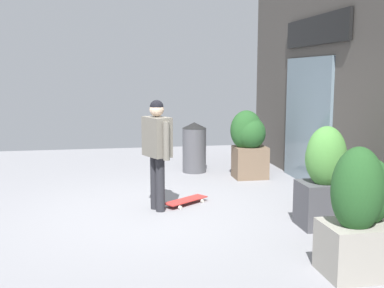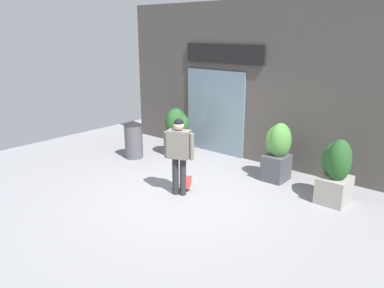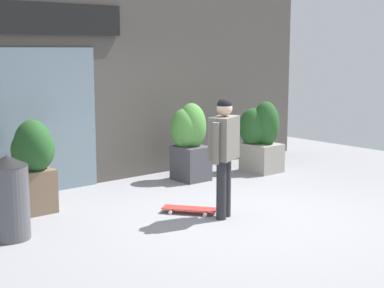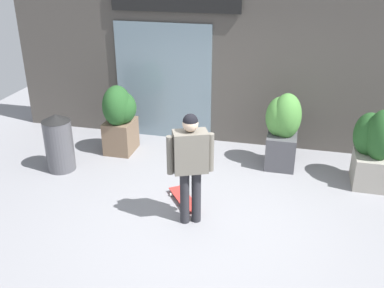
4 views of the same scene
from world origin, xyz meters
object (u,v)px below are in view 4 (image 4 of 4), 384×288
(skateboarder, at_px, (190,159))
(skateboard, at_px, (184,199))
(planter_box_mid, at_px, (119,115))
(planter_box_right, at_px, (373,144))
(trash_bin, at_px, (59,142))
(planter_box_left, at_px, (283,127))

(skateboarder, height_order, skateboard, skateboarder)
(skateboarder, bearing_deg, planter_box_mid, 19.97)
(planter_box_right, relative_size, planter_box_mid, 1.00)
(trash_bin, bearing_deg, planter_box_right, 8.31)
(trash_bin, bearing_deg, planter_box_mid, 51.03)
(skateboarder, bearing_deg, planter_box_right, -78.77)
(skateboarder, xyz_separation_m, planter_box_mid, (-1.79, 1.90, -0.25))
(planter_box_left, bearing_deg, planter_box_right, -12.05)
(planter_box_left, xyz_separation_m, planter_box_right, (1.41, -0.30, -0.03))
(planter_box_left, height_order, trash_bin, planter_box_left)
(skateboard, bearing_deg, trash_bin, 40.50)
(planter_box_right, xyz_separation_m, trash_bin, (-5.03, -0.73, -0.18))
(planter_box_left, distance_m, planter_box_right, 1.44)
(skateboarder, relative_size, planter_box_mid, 1.24)
(planter_box_left, bearing_deg, skateboard, -129.72)
(planter_box_left, height_order, planter_box_mid, planter_box_left)
(skateboard, relative_size, planter_box_mid, 0.57)
(planter_box_right, bearing_deg, skateboarder, -145.41)
(skateboarder, bearing_deg, skateboard, 1.95)
(skateboarder, relative_size, planter_box_right, 1.24)
(planter_box_mid, height_order, trash_bin, planter_box_mid)
(skateboard, distance_m, trash_bin, 2.41)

